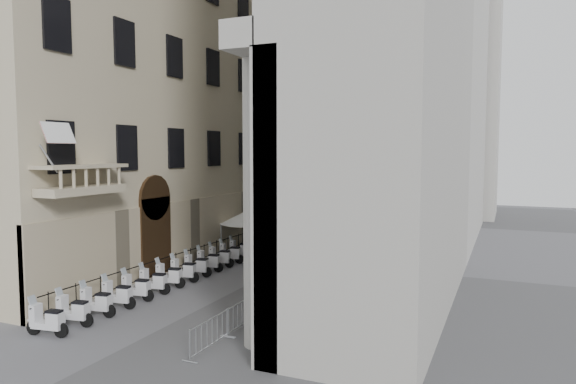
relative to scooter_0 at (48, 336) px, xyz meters
name	(u,v)px	position (x,y,z in m)	size (l,w,h in m)	color
left_building	(211,6)	(-4.15, 18.41, 17.00)	(5.00, 36.00, 34.00)	#C4B897
far_building	(394,78)	(3.35, 44.41, 15.00)	(22.00, 10.00, 30.00)	#B2AFA8
iron_fence	(224,259)	(-0.95, 14.41, 0.00)	(0.30, 28.00, 1.40)	black
blue_awning	(384,247)	(7.50, 22.41, 0.00)	(1.60, 3.00, 3.00)	navy
flag	(65,322)	(-0.65, 1.41, 0.00)	(1.00, 1.40, 8.20)	#9E0C11
scooter_0	(48,336)	(0.00, 0.00, 0.00)	(0.56, 1.40, 1.50)	silver
scooter_1	(74,326)	(0.00, 1.23, 0.00)	(0.56, 1.40, 1.50)	silver
scooter_2	(97,317)	(0.00, 2.47, 0.00)	(0.56, 1.40, 1.50)	silver
scooter_3	(118,308)	(0.00, 3.70, 0.00)	(0.56, 1.40, 1.50)	silver
scooter_4	(137,301)	(0.00, 4.94, 0.00)	(0.56, 1.40, 1.50)	silver
scooter_5	(154,294)	(0.00, 6.17, 0.00)	(0.56, 1.40, 1.50)	silver
scooter_6	(169,288)	(0.00, 7.40, 0.00)	(0.56, 1.40, 1.50)	silver
scooter_7	(184,282)	(0.00, 8.64, 0.00)	(0.56, 1.40, 1.50)	silver
scooter_8	(197,277)	(0.00, 9.87, 0.00)	(0.56, 1.40, 1.50)	silver
scooter_9	(209,272)	(0.00, 11.10, 0.00)	(0.56, 1.40, 1.50)	silver
scooter_10	(220,267)	(0.00, 12.34, 0.00)	(0.56, 1.40, 1.50)	silver
scooter_11	(231,263)	(0.00, 13.57, 0.00)	(0.56, 1.40, 1.50)	silver
scooter_12	(240,259)	(0.00, 14.81, 0.00)	(0.56, 1.40, 1.50)	silver
barrier_0	(210,349)	(6.18, 1.29, 0.00)	(0.60, 2.40, 1.10)	#B3B5BB
barrier_1	(244,327)	(6.18, 3.79, 0.00)	(0.60, 2.40, 1.10)	#B3B5BB
barrier_2	(271,309)	(6.18, 6.29, 0.00)	(0.60, 2.40, 1.10)	#B3B5BB
barrier_3	(294,294)	(6.18, 8.79, 0.00)	(0.60, 2.40, 1.10)	#B3B5BB
barrier_4	(312,282)	(6.18, 11.29, 0.00)	(0.60, 2.40, 1.10)	#B3B5BB
barrier_5	(327,272)	(6.18, 13.79, 0.00)	(0.60, 2.40, 1.10)	#B3B5BB
barrier_6	(341,263)	(6.18, 16.29, 0.00)	(0.60, 2.40, 1.10)	#B3B5BB
barrier_7	(352,255)	(6.18, 18.79, 0.00)	(0.60, 2.40, 1.10)	#B3B5BB
barrier_8	(362,249)	(6.18, 21.29, 0.00)	(0.60, 2.40, 1.10)	#B3B5BB
barrier_9	(371,243)	(6.18, 23.79, 0.00)	(0.60, 2.40, 1.10)	#B3B5BB
security_tent	(248,216)	(-0.25, 16.41, 2.54)	(3.74, 3.74, 3.04)	silver
street_lamp	(268,183)	(1.08, 16.63, 4.74)	(2.52, 0.94, 7.97)	gray
info_kiosk	(283,234)	(0.65, 20.09, 0.85)	(0.33, 0.82, 1.69)	black
pedestrian_a	(338,227)	(3.51, 24.12, 1.01)	(0.74, 0.48, 2.02)	black
pedestrian_b	(376,224)	(5.69, 27.55, 0.90)	(0.87, 0.68, 1.79)	black
pedestrian_c	(329,225)	(2.26, 25.54, 0.88)	(0.86, 0.56, 1.75)	black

